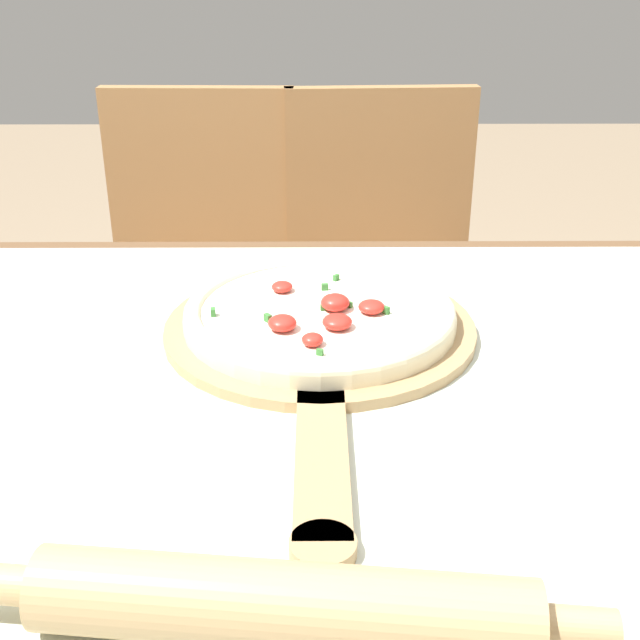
# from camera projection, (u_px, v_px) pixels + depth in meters

# --- Properties ---
(dining_table) EXTENTS (1.40, 0.89, 0.75)m
(dining_table) POSITION_uv_depth(u_px,v_px,m) (267.00, 480.00, 0.84)
(dining_table) COLOR brown
(dining_table) RESTS_ON ground_plane
(towel_cloth) EXTENTS (1.32, 0.81, 0.00)m
(towel_cloth) POSITION_uv_depth(u_px,v_px,m) (264.00, 390.00, 0.79)
(towel_cloth) COLOR silver
(towel_cloth) RESTS_ON dining_table
(pizza_peel) EXTENTS (0.35, 0.56, 0.01)m
(pizza_peel) POSITION_uv_depth(u_px,v_px,m) (320.00, 338.00, 0.88)
(pizza_peel) COLOR tan
(pizza_peel) RESTS_ON towel_cloth
(pizza) EXTENTS (0.30, 0.30, 0.04)m
(pizza) POSITION_uv_depth(u_px,v_px,m) (320.00, 313.00, 0.89)
(pizza) COLOR beige
(pizza) RESTS_ON pizza_peel
(rolling_pin) EXTENTS (0.40, 0.09, 0.05)m
(rolling_pin) POSITION_uv_depth(u_px,v_px,m) (283.00, 605.00, 0.50)
(rolling_pin) COLOR tan
(rolling_pin) RESTS_ON towel_cloth
(chair_left) EXTENTS (0.41, 0.41, 0.91)m
(chair_left) POSITION_uv_depth(u_px,v_px,m) (201.00, 285.00, 1.63)
(chair_left) COLOR #A37547
(chair_left) RESTS_ON ground_plane
(chair_right) EXTENTS (0.42, 0.42, 0.91)m
(chair_right) POSITION_uv_depth(u_px,v_px,m) (382.00, 285.00, 1.63)
(chair_right) COLOR #A37547
(chair_right) RESTS_ON ground_plane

